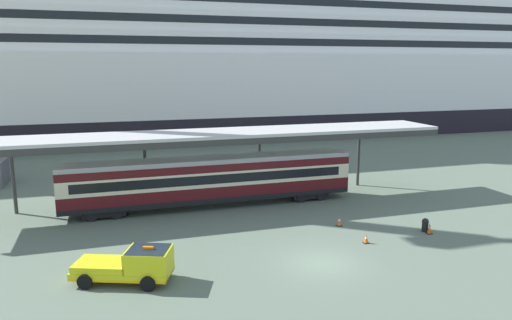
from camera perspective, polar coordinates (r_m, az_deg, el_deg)
The scene contains 9 objects.
ground_plane at distance 29.20m, azimuth 7.78°, elevation -12.01°, with size 400.00×400.00×0.00m, color #586859.
cruise_ship at distance 79.55m, azimuth -12.97°, elevation 13.36°, with size 169.93×24.05×41.99m.
platform_canopy at distance 39.13m, azimuth -5.56°, elevation 2.93°, with size 40.10×5.26×6.11m.
train_carriage at distance 39.41m, azimuth -5.33°, elevation -2.27°, with size 23.51×2.81×4.11m.
service_truck at distance 27.10m, azimuth -14.50°, elevation -11.89°, with size 5.58×3.78×2.02m.
traffic_cone_near at distance 32.64m, azimuth 12.93°, elevation -9.07°, with size 0.36×0.36×0.62m.
traffic_cone_mid at distance 35.58m, azimuth 9.84°, elevation -7.14°, with size 0.36×0.36×0.74m.
traffic_cone_far at distance 35.57m, azimuth 19.87°, elevation -7.62°, with size 0.36×0.36×0.79m.
quay_bollard at distance 35.89m, azimuth 19.41°, elevation -7.20°, with size 0.48×0.48×0.96m.
Camera 1 is at (-11.70, -24.18, 11.45)m, focal length 33.75 mm.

